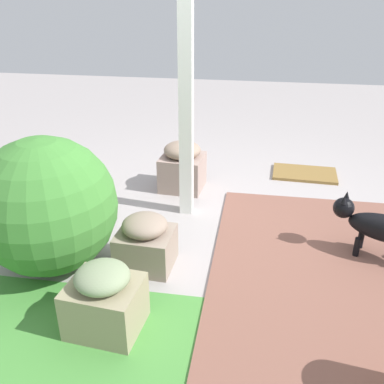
{
  "coord_description": "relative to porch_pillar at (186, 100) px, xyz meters",
  "views": [
    {
      "loc": [
        -0.26,
        3.22,
        1.86
      ],
      "look_at": [
        0.27,
        -0.03,
        0.26
      ],
      "focal_mm": 40.46,
      "sensor_mm": 36.0,
      "label": 1
    }
  ],
  "objects": [
    {
      "name": "ground_plane",
      "position": [
        -0.34,
        0.16,
        -1.01
      ],
      "size": [
        12.0,
        12.0,
        0.0
      ],
      "primitive_type": "plane",
      "color": "#A39B99"
    },
    {
      "name": "terracotta_pot_spiky",
      "position": [
        1.26,
        0.01,
        -0.75
      ],
      "size": [
        0.24,
        0.24,
        0.54
      ],
      "color": "#B35C33",
      "rests_on": "ground"
    },
    {
      "name": "doormat",
      "position": [
        -1.1,
        -1.01,
        -0.99
      ],
      "size": [
        0.68,
        0.45,
        0.03
      ],
      "primitive_type": "cube",
      "rotation": [
        0.0,
        0.0,
        -0.05
      ],
      "color": "olive",
      "rests_on": "ground"
    },
    {
      "name": "porch_pillar",
      "position": [
        0.0,
        0.0,
        0.0
      ],
      "size": [
        0.11,
        0.11,
        2.02
      ],
      "primitive_type": "cube",
      "color": "white",
      "rests_on": "ground"
    },
    {
      "name": "stone_planter_far",
      "position": [
        0.21,
        1.51,
        -0.8
      ],
      "size": [
        0.45,
        0.4,
        0.44
      ],
      "color": "gray",
      "rests_on": "ground"
    },
    {
      "name": "dog",
      "position": [
        -1.51,
        0.5,
        -0.74
      ],
      "size": [
        0.67,
        0.39,
        0.47
      ],
      "color": "black",
      "rests_on": "ground"
    },
    {
      "name": "brick_path",
      "position": [
        -1.23,
        0.79,
        -1.0
      ],
      "size": [
        1.8,
        2.4,
        0.02
      ],
      "primitive_type": "cube",
      "color": "brown",
      "rests_on": "ground"
    },
    {
      "name": "round_shrub",
      "position": [
        0.8,
        0.96,
        -0.53
      ],
      "size": [
        0.96,
        0.96,
        0.96
      ],
      "primitive_type": "sphere",
      "color": "#3D7C31",
      "rests_on": "ground"
    },
    {
      "name": "stone_planter_mid",
      "position": [
        0.14,
        0.86,
        -0.81
      ],
      "size": [
        0.41,
        0.37,
        0.4
      ],
      "color": "gray",
      "rests_on": "ground"
    },
    {
      "name": "stone_planter_nearest",
      "position": [
        0.13,
        -0.47,
        -0.77
      ],
      "size": [
        0.43,
        0.43,
        0.48
      ],
      "color": "gray",
      "rests_on": "ground"
    }
  ]
}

